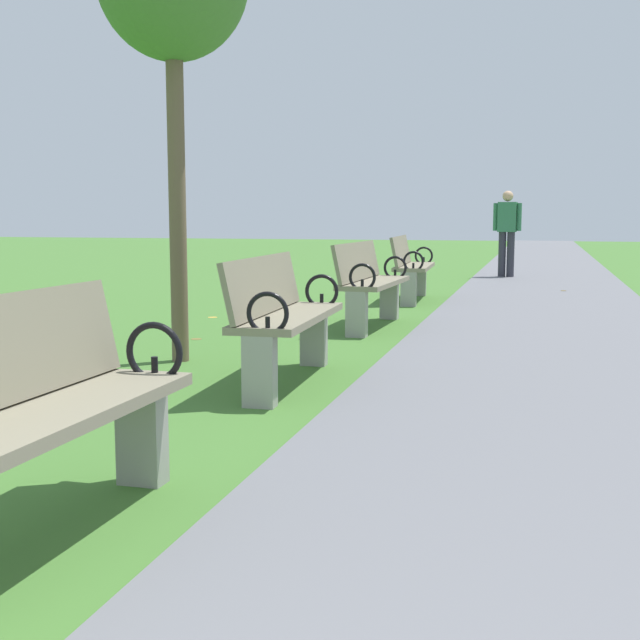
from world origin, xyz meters
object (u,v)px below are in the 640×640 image
object	(u,v)px
park_bench_2	(28,414)
park_bench_4	(370,282)
park_bench_5	(411,266)
pedestrian_walking	(507,229)
park_bench_3	(283,315)

from	to	relation	value
park_bench_2	park_bench_4	xyz separation A→B (m)	(0.00, 6.08, 0.00)
park_bench_5	pedestrian_walking	size ratio (longest dim) A/B	1.00
park_bench_3	pedestrian_walking	size ratio (longest dim) A/B	1.00
park_bench_5	pedestrian_walking	distance (m)	4.86
park_bench_3	park_bench_4	xyz separation A→B (m)	(0.00, 3.07, 0.00)
park_bench_2	park_bench_4	world-z (taller)	same
park_bench_2	park_bench_3	world-z (taller)	same
park_bench_3	pedestrian_walking	world-z (taller)	pedestrian_walking
park_bench_2	park_bench_4	size ratio (longest dim) A/B	0.99
park_bench_3	park_bench_5	xyz separation A→B (m)	(0.00, 5.93, 0.00)
pedestrian_walking	park_bench_2	bearing A→B (deg)	-94.64
pedestrian_walking	park_bench_3	bearing A→B (deg)	-95.95
park_bench_5	park_bench_3	bearing A→B (deg)	-90.00
pedestrian_walking	park_bench_4	bearing A→B (deg)	-98.33
park_bench_2	park_bench_3	size ratio (longest dim) A/B	0.99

